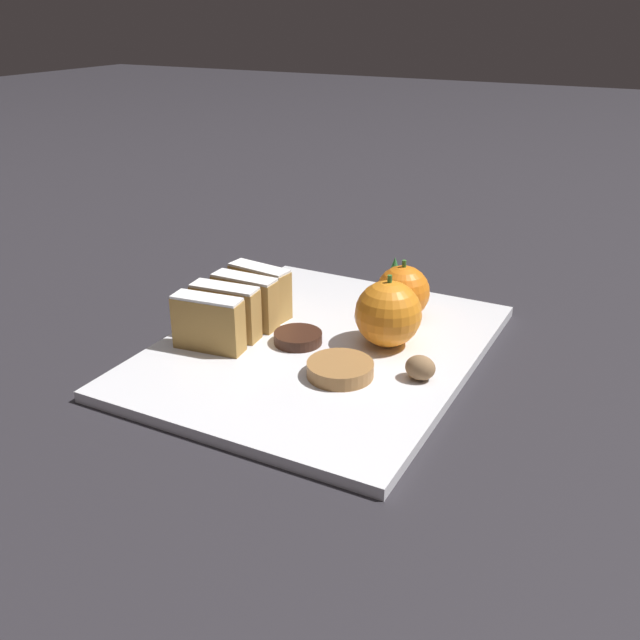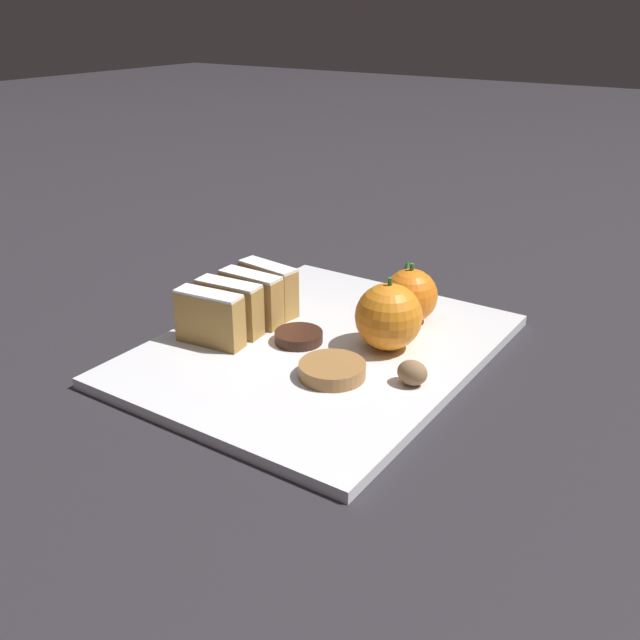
% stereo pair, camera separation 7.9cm
% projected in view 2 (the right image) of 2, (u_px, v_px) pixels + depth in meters
% --- Properties ---
extents(ground_plane, '(6.00, 6.00, 0.00)m').
position_uv_depth(ground_plane, '(320.00, 354.00, 0.80)').
color(ground_plane, '#28262B').
extents(serving_platter, '(0.33, 0.41, 0.01)m').
position_uv_depth(serving_platter, '(320.00, 349.00, 0.80)').
color(serving_platter, white).
rests_on(serving_platter, ground_plane).
extents(stollen_slice_front, '(0.08, 0.03, 0.06)m').
position_uv_depth(stollen_slice_front, '(210.00, 318.00, 0.79)').
color(stollen_slice_front, '#B28442').
rests_on(stollen_slice_front, serving_platter).
extents(stollen_slice_second, '(0.08, 0.03, 0.06)m').
position_uv_depth(stollen_slice_second, '(229.00, 307.00, 0.82)').
color(stollen_slice_second, '#B28442').
rests_on(stollen_slice_second, serving_platter).
extents(stollen_slice_third, '(0.08, 0.03, 0.06)m').
position_uv_depth(stollen_slice_third, '(251.00, 298.00, 0.84)').
color(stollen_slice_third, '#B28442').
rests_on(stollen_slice_third, serving_platter).
extents(stollen_slice_fourth, '(0.08, 0.03, 0.06)m').
position_uv_depth(stollen_slice_fourth, '(268.00, 288.00, 0.87)').
color(stollen_slice_fourth, '#B28442').
rests_on(stollen_slice_fourth, serving_platter).
extents(orange_near, '(0.07, 0.07, 0.08)m').
position_uv_depth(orange_near, '(389.00, 317.00, 0.78)').
color(orange_near, orange).
rests_on(orange_near, serving_platter).
extents(orange_far, '(0.07, 0.07, 0.07)m').
position_uv_depth(orange_far, '(410.00, 296.00, 0.84)').
color(orange_far, orange).
rests_on(orange_far, serving_platter).
extents(walnut, '(0.03, 0.03, 0.03)m').
position_uv_depth(walnut, '(412.00, 373.00, 0.71)').
color(walnut, '#8E6B47').
rests_on(walnut, serving_platter).
extents(chocolate_cookie, '(0.05, 0.05, 0.01)m').
position_uv_depth(chocolate_cookie, '(299.00, 337.00, 0.80)').
color(chocolate_cookie, '#381E14').
rests_on(chocolate_cookie, serving_platter).
extents(gingerbread_cookie, '(0.07, 0.07, 0.02)m').
position_uv_depth(gingerbread_cookie, '(332.00, 370.00, 0.73)').
color(gingerbread_cookie, '#A3703D').
rests_on(gingerbread_cookie, serving_platter).
extents(evergreen_sprig, '(0.04, 0.04, 0.06)m').
position_uv_depth(evergreen_sprig, '(406.00, 281.00, 0.90)').
color(evergreen_sprig, '#2D7538').
rests_on(evergreen_sprig, serving_platter).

